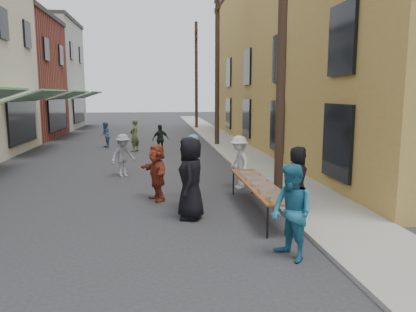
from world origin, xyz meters
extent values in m
plane|color=#28282B|center=(0.00, 0.00, 0.00)|extent=(120.00, 120.00, 0.00)
cube|color=gray|center=(5.00, 15.00, 0.05)|extent=(2.20, 60.00, 0.10)
cube|color=gray|center=(-10.00, 29.00, 4.50)|extent=(8.00, 8.00, 9.00)
cube|color=#A28839|center=(11.10, 14.00, 5.00)|extent=(10.00, 28.00, 10.00)
cylinder|color=#2D2116|center=(4.30, 3.00, 4.50)|extent=(0.26, 0.26, 9.00)
cylinder|color=#2D2116|center=(4.30, 15.00, 4.50)|extent=(0.26, 0.26, 9.00)
cylinder|color=#2D2116|center=(4.30, 27.00, 4.50)|extent=(0.26, 0.26, 9.00)
cube|color=maroon|center=(3.35, 1.58, 0.73)|extent=(0.70, 4.00, 0.04)
cylinder|color=black|center=(3.06, -0.30, 0.35)|extent=(0.04, 0.04, 0.71)
cylinder|color=black|center=(3.64, -0.30, 0.35)|extent=(0.04, 0.04, 0.71)
cylinder|color=black|center=(3.06, 3.46, 0.35)|extent=(0.04, 0.04, 0.71)
cylinder|color=black|center=(3.64, 3.46, 0.35)|extent=(0.04, 0.04, 0.71)
cube|color=maroon|center=(3.35, -0.07, 0.79)|extent=(0.50, 0.33, 0.08)
cube|color=#B2B2B7|center=(3.35, 0.58, 0.79)|extent=(0.50, 0.33, 0.08)
cube|color=tan|center=(3.35, 1.28, 0.79)|extent=(0.50, 0.33, 0.08)
cube|color=#B2B2B7|center=(3.35, 1.98, 0.79)|extent=(0.50, 0.33, 0.08)
cube|color=tan|center=(3.35, 2.68, 0.79)|extent=(0.50, 0.33, 0.08)
cylinder|color=#A57F26|center=(3.13, -0.37, 0.79)|extent=(0.07, 0.07, 0.08)
cylinder|color=#A57F26|center=(3.13, -0.27, 0.79)|extent=(0.07, 0.07, 0.08)
cylinder|color=#A57F26|center=(3.13, -0.17, 0.79)|extent=(0.07, 0.07, 0.08)
cylinder|color=tan|center=(3.55, -0.32, 0.81)|extent=(0.08, 0.08, 0.12)
imported|color=black|center=(1.60, 1.28, 0.99)|extent=(0.76, 1.05, 1.98)
imported|color=teal|center=(1.80, 3.20, 0.93)|extent=(0.69, 0.80, 1.85)
imported|color=#216989|center=(3.19, -1.39, 0.88)|extent=(0.91, 1.03, 1.76)
imported|color=silver|center=(3.40, 4.28, 0.84)|extent=(0.83, 1.19, 1.68)
imported|color=brown|center=(1.60, 2.14, 0.92)|extent=(0.60, 1.14, 1.84)
imported|color=maroon|center=(0.80, 3.12, 0.80)|extent=(0.98, 1.55, 1.59)
imported|color=black|center=(4.35, 1.56, 0.89)|extent=(0.77, 0.91, 1.58)
imported|color=gray|center=(-0.41, 6.64, 0.78)|extent=(1.15, 1.07, 1.55)
imported|color=black|center=(1.01, 12.21, 0.73)|extent=(0.93, 0.65, 1.47)
imported|color=#4F5933|center=(-0.32, 13.07, 0.85)|extent=(0.66, 0.74, 1.71)
imported|color=#4C6393|center=(-2.03, 14.92, 0.73)|extent=(0.68, 0.80, 1.46)
camera|label=1|loc=(0.81, -8.17, 2.98)|focal=35.00mm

